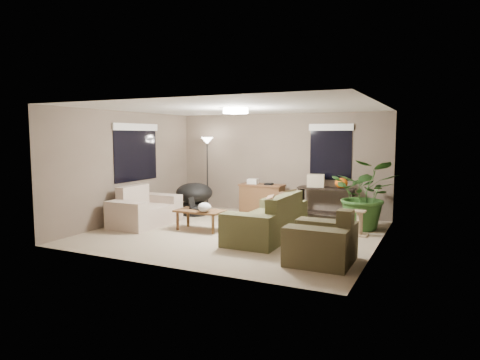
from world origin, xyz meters
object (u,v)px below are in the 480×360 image
at_px(console_table, 326,201).
at_px(papasan_chair, 194,196).
at_px(armchair, 322,244).
at_px(cat_scratching_post, 360,225).
at_px(loveseat, 144,211).
at_px(main_sofa, 269,222).
at_px(houseplant, 365,202).
at_px(floor_lamp, 207,149).
at_px(coffee_table, 200,213).
at_px(desk, 262,199).

relative_size(console_table, papasan_chair, 1.25).
height_order(armchair, cat_scratching_post, armchair).
bearing_deg(cat_scratching_post, loveseat, -167.39).
height_order(main_sofa, houseplant, houseplant).
xyz_separation_m(floor_lamp, cat_scratching_post, (4.13, -1.22, -1.38)).
bearing_deg(coffee_table, papasan_chair, 125.51).
relative_size(armchair, console_table, 0.77).
height_order(coffee_table, papasan_chair, papasan_chair).
bearing_deg(desk, floor_lamp, -177.16).
bearing_deg(desk, papasan_chair, -150.82).
xyz_separation_m(loveseat, armchair, (4.26, -1.08, 0.00)).
distance_m(loveseat, desk, 2.94).
bearing_deg(floor_lamp, houseplant, -8.33).
height_order(armchair, console_table, armchair).
height_order(loveseat, cat_scratching_post, loveseat).
height_order(desk, papasan_chair, papasan_chair).
bearing_deg(floor_lamp, console_table, 2.38).
xyz_separation_m(loveseat, cat_scratching_post, (4.46, 1.00, -0.08)).
distance_m(armchair, console_table, 3.52).
bearing_deg(coffee_table, loveseat, -177.50).
xyz_separation_m(houseplant, cat_scratching_post, (-0.00, -0.61, -0.36)).
relative_size(armchair, houseplant, 0.68).
bearing_deg(console_table, houseplant, -35.89).
bearing_deg(houseplant, armchair, -94.27).
relative_size(coffee_table, desk, 0.91).
distance_m(console_table, papasan_chair, 3.18).
height_order(loveseat, coffee_table, loveseat).
distance_m(coffee_table, console_table, 3.07).
relative_size(main_sofa, floor_lamp, 1.15).
bearing_deg(desk, cat_scratching_post, -26.29).
xyz_separation_m(loveseat, console_table, (3.44, 2.34, 0.14)).
height_order(loveseat, houseplant, houseplant).
xyz_separation_m(loveseat, papasan_chair, (0.38, 1.47, 0.17)).
distance_m(main_sofa, cat_scratching_post, 1.79).
bearing_deg(console_table, armchair, -76.60).
bearing_deg(floor_lamp, loveseat, -98.36).
relative_size(papasan_chair, houseplant, 0.71).
relative_size(houseplant, cat_scratching_post, 2.94).
height_order(armchair, houseplant, houseplant).
bearing_deg(floor_lamp, papasan_chair, -85.88).
xyz_separation_m(desk, houseplant, (2.62, -0.68, 0.20)).
distance_m(houseplant, cat_scratching_post, 0.71).
bearing_deg(desk, armchair, -54.37).
xyz_separation_m(papasan_chair, floor_lamp, (-0.05, 0.74, 1.13)).
height_order(armchair, desk, armchair).
relative_size(console_table, cat_scratching_post, 2.60).
distance_m(coffee_table, desk, 2.28).
distance_m(coffee_table, papasan_chair, 1.74).
height_order(papasan_chair, floor_lamp, floor_lamp).
bearing_deg(console_table, main_sofa, -103.24).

